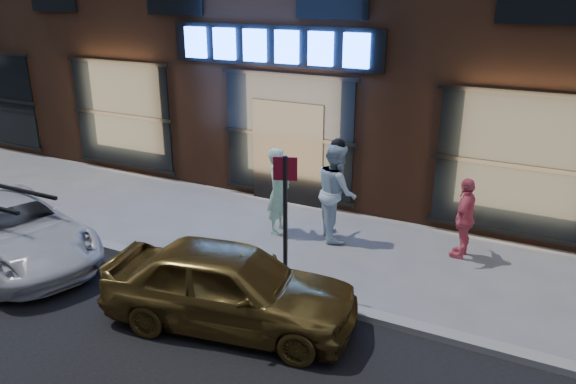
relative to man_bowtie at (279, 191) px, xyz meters
name	(u,v)px	position (x,y,z in m)	size (l,w,h in m)	color
ground	(189,271)	(-0.62, -2.30, -0.90)	(90.00, 90.00, 0.00)	slate
curb	(189,268)	(-0.62, -2.30, -0.84)	(60.00, 0.25, 0.12)	gray
man_bowtie	(279,191)	(0.00, 0.00, 0.00)	(0.65, 0.43, 1.79)	#A9DEC2
man_cap	(337,191)	(1.15, 0.29, 0.09)	(0.96, 0.75, 1.98)	silver
passerby	(465,218)	(3.62, 0.57, -0.12)	(0.92, 0.38, 1.56)	#EF6277
white_suv	(13,231)	(-3.78, -3.37, -0.31)	(1.95, 4.23, 1.18)	silver
gold_sedan	(230,286)	(0.96, -3.38, -0.25)	(1.54, 3.82, 1.30)	olive
sign_post	(285,212)	(1.25, -2.14, 0.54)	(0.37, 0.16, 2.38)	#262628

